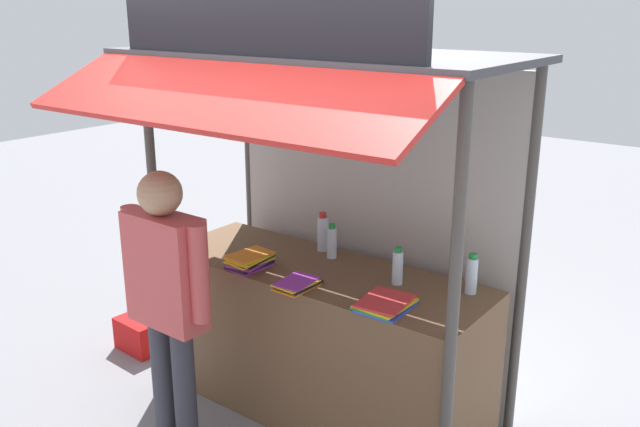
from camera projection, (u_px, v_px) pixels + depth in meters
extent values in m
plane|color=gray|center=(320.00, 408.00, 4.32)|extent=(20.00, 20.00, 0.00)
cube|color=brown|center=(320.00, 341.00, 4.18)|extent=(2.08, 0.72, 0.96)
cylinder|color=#4C4742|center=(156.00, 229.00, 4.32)|extent=(0.06, 0.06, 2.19)
cylinder|color=#4C4742|center=(453.00, 316.00, 3.12)|extent=(0.06, 0.06, 2.19)
cylinder|color=#4C4742|center=(250.00, 199.00, 5.00)|extent=(0.06, 0.06, 2.19)
cylinder|color=#4C4742|center=(524.00, 260.00, 3.80)|extent=(0.06, 0.06, 2.19)
cube|color=#B7B2A8|center=(368.00, 229.00, 4.41)|extent=(2.04, 0.04, 2.14)
cube|color=#3F3F44|center=(318.00, 55.00, 3.65)|extent=(2.28, 1.09, 0.04)
cube|color=red|center=(213.00, 95.00, 3.09)|extent=(2.24, 0.51, 0.26)
cube|color=black|center=(255.00, 19.00, 3.22)|extent=(1.88, 0.04, 0.35)
cylinder|color=#59544C|center=(264.00, 81.00, 3.34)|extent=(1.98, 0.02, 0.02)
cylinder|color=silver|center=(332.00, 243.00, 4.20)|extent=(0.06, 0.06, 0.19)
cylinder|color=#198C33|center=(332.00, 226.00, 4.17)|extent=(0.04, 0.04, 0.03)
cylinder|color=silver|center=(472.00, 276.00, 3.68)|extent=(0.06, 0.06, 0.20)
cylinder|color=#198C33|center=(473.00, 256.00, 3.65)|extent=(0.04, 0.04, 0.03)
cylinder|color=silver|center=(398.00, 268.00, 3.80)|extent=(0.06, 0.06, 0.19)
cylinder|color=#198C33|center=(398.00, 249.00, 3.77)|extent=(0.04, 0.04, 0.03)
cylinder|color=silver|center=(323.00, 234.00, 4.32)|extent=(0.07, 0.07, 0.22)
cylinder|color=red|center=(323.00, 215.00, 4.28)|extent=(0.05, 0.05, 0.03)
cube|color=orange|center=(297.00, 287.00, 3.78)|extent=(0.18, 0.25, 0.01)
cube|color=black|center=(298.00, 284.00, 3.79)|extent=(0.18, 0.24, 0.01)
cube|color=yellow|center=(296.00, 283.00, 3.78)|extent=(0.19, 0.25, 0.01)
cube|color=purple|center=(297.00, 281.00, 3.78)|extent=(0.19, 0.25, 0.01)
cube|color=purple|center=(250.00, 266.00, 4.07)|extent=(0.20, 0.27, 0.01)
cube|color=black|center=(249.00, 264.00, 4.08)|extent=(0.18, 0.26, 0.01)
cube|color=purple|center=(250.00, 262.00, 4.08)|extent=(0.20, 0.27, 0.01)
cube|color=yellow|center=(250.00, 260.00, 4.07)|extent=(0.20, 0.27, 0.01)
cube|color=black|center=(251.00, 259.00, 4.07)|extent=(0.20, 0.28, 0.01)
cube|color=yellow|center=(248.00, 258.00, 4.07)|extent=(0.21, 0.28, 0.01)
cube|color=yellow|center=(251.00, 257.00, 4.06)|extent=(0.20, 0.27, 0.01)
cube|color=yellow|center=(249.00, 256.00, 4.06)|extent=(0.20, 0.27, 0.01)
cube|color=orange|center=(250.00, 255.00, 4.05)|extent=(0.21, 0.28, 0.01)
cube|color=blue|center=(386.00, 307.00, 3.52)|extent=(0.25, 0.31, 0.01)
cube|color=green|center=(383.00, 305.00, 3.53)|extent=(0.23, 0.30, 0.01)
cube|color=yellow|center=(385.00, 303.00, 3.52)|extent=(0.24, 0.30, 0.01)
cube|color=red|center=(385.00, 301.00, 3.52)|extent=(0.27, 0.32, 0.01)
cylinder|color=#332D23|center=(291.00, 98.00, 3.27)|extent=(0.01, 0.01, 0.12)
cylinder|color=olive|center=(291.00, 115.00, 3.29)|extent=(0.04, 0.04, 0.04)
ellipsoid|color=#D6CE40|center=(294.00, 130.00, 3.30)|extent=(0.04, 0.08, 0.14)
ellipsoid|color=#D6CE40|center=(295.00, 129.00, 3.33)|extent=(0.08, 0.05, 0.14)
ellipsoid|color=#D6CE40|center=(290.00, 129.00, 3.33)|extent=(0.06, 0.06, 0.14)
ellipsoid|color=#D6CE40|center=(286.00, 129.00, 3.32)|extent=(0.06, 0.08, 0.14)
ellipsoid|color=#D6CE40|center=(290.00, 130.00, 3.29)|extent=(0.08, 0.06, 0.14)
cylinder|color=#332D23|center=(382.00, 104.00, 2.96)|extent=(0.01, 0.01, 0.08)
cylinder|color=olive|center=(382.00, 118.00, 2.98)|extent=(0.04, 0.04, 0.04)
ellipsoid|color=yellow|center=(386.00, 135.00, 2.99)|extent=(0.03, 0.08, 0.14)
ellipsoid|color=yellow|center=(385.00, 134.00, 3.01)|extent=(0.06, 0.05, 0.14)
ellipsoid|color=yellow|center=(381.00, 133.00, 3.02)|extent=(0.06, 0.06, 0.14)
ellipsoid|color=yellow|center=(378.00, 134.00, 3.01)|extent=(0.03, 0.07, 0.14)
ellipsoid|color=yellow|center=(377.00, 134.00, 2.99)|extent=(0.07, 0.05, 0.14)
ellipsoid|color=yellow|center=(381.00, 135.00, 2.99)|extent=(0.06, 0.05, 0.14)
cylinder|color=#383842|center=(163.00, 381.00, 3.89)|extent=(0.13, 0.13, 0.79)
cylinder|color=#383842|center=(185.00, 391.00, 3.79)|extent=(0.13, 0.13, 0.79)
cube|color=#CC4C4C|center=(166.00, 271.00, 3.63)|extent=(0.47, 0.20, 0.63)
cylinder|color=#CC4C4C|center=(134.00, 252.00, 3.77)|extent=(0.10, 0.10, 0.53)
cylinder|color=#CC4C4C|center=(199.00, 274.00, 3.46)|extent=(0.10, 0.10, 0.53)
sphere|color=tan|center=(160.00, 193.00, 3.50)|extent=(0.24, 0.24, 0.24)
cube|color=red|center=(146.00, 332.00, 5.07)|extent=(0.37, 0.37, 0.24)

